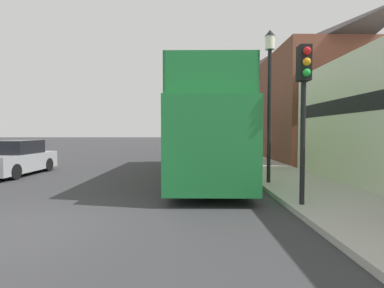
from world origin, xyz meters
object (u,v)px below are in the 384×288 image
(lamp_post_third, at_px, (221,113))
(traffic_signal, at_px, (304,89))
(lamp_post_nearest, at_px, (270,79))
(tour_bus, at_px, (205,133))
(parked_car_far_side, at_px, (15,159))
(parked_car_ahead_of_bus, at_px, (207,150))
(lamp_post_second, at_px, (238,109))

(lamp_post_third, bearing_deg, traffic_signal, -90.67)
(lamp_post_nearest, height_order, lamp_post_third, lamp_post_nearest)
(tour_bus, relative_size, traffic_signal, 2.93)
(lamp_post_nearest, bearing_deg, tour_bus, 128.27)
(parked_car_far_side, bearing_deg, lamp_post_nearest, 167.17)
(tour_bus, xyz_separation_m, parked_car_ahead_of_bus, (0.57, 7.50, -1.16))
(parked_car_ahead_of_bus, height_order, lamp_post_nearest, lamp_post_nearest)
(lamp_post_third, bearing_deg, lamp_post_nearest, -90.69)
(parked_car_ahead_of_bus, distance_m, lamp_post_third, 7.71)
(parked_car_ahead_of_bus, xyz_separation_m, parked_car_far_side, (-8.91, -7.26, 0.04))
(parked_car_far_side, distance_m, lamp_post_second, 12.43)
(lamp_post_nearest, distance_m, lamp_post_second, 8.56)
(lamp_post_nearest, xyz_separation_m, lamp_post_third, (0.21, 17.08, -0.16))
(lamp_post_second, relative_size, lamp_post_third, 0.92)
(lamp_post_third, bearing_deg, parked_car_ahead_of_bus, -104.04)
(lamp_post_second, bearing_deg, lamp_post_third, 90.84)
(parked_car_ahead_of_bus, distance_m, parked_car_far_side, 11.49)
(tour_bus, height_order, lamp_post_third, lamp_post_third)
(tour_bus, relative_size, lamp_post_third, 2.25)
(parked_car_ahead_of_bus, xyz_separation_m, lamp_post_second, (1.86, -1.61, 2.66))
(parked_car_far_side, relative_size, lamp_post_third, 0.84)
(traffic_signal, distance_m, lamp_post_nearest, 3.25)
(parked_car_ahead_of_bus, height_order, traffic_signal, traffic_signal)
(tour_bus, xyz_separation_m, lamp_post_nearest, (2.09, -2.65, 1.89))
(parked_car_ahead_of_bus, xyz_separation_m, lamp_post_third, (1.73, 6.93, 2.90))
(lamp_post_nearest, relative_size, lamp_post_third, 1.05)
(traffic_signal, distance_m, lamp_post_third, 20.25)
(lamp_post_second, xyz_separation_m, lamp_post_third, (-0.13, 8.54, 0.24))
(lamp_post_third, bearing_deg, tour_bus, -99.04)
(tour_bus, xyz_separation_m, lamp_post_third, (2.30, 14.43, 1.74))
(traffic_signal, height_order, lamp_post_second, lamp_post_second)
(tour_bus, xyz_separation_m, lamp_post_second, (2.42, 5.89, 1.50))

